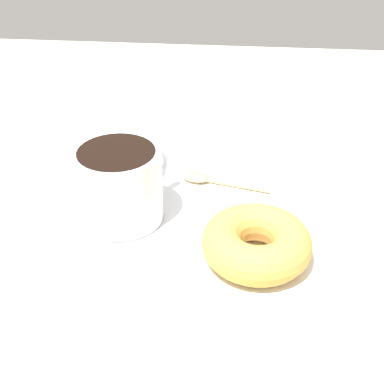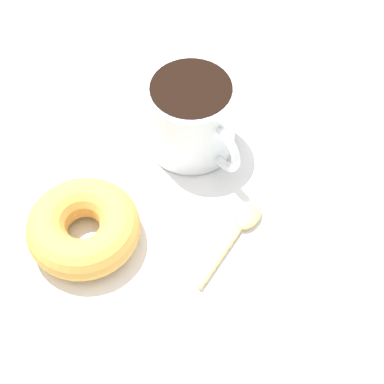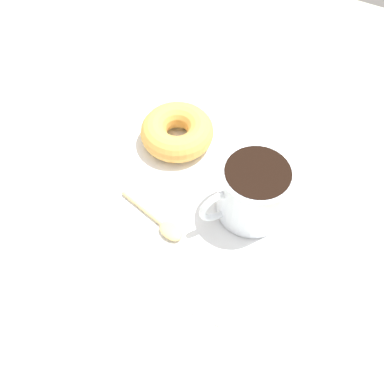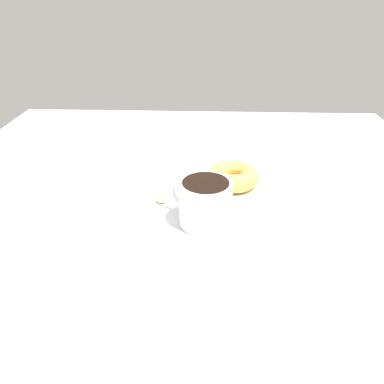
% 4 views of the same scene
% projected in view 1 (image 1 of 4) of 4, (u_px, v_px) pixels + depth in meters
% --- Properties ---
extents(ground_plane, '(1.20, 1.20, 0.02)m').
position_uv_depth(ground_plane, '(201.00, 215.00, 0.63)').
color(ground_plane, beige).
extents(napkin, '(0.30, 0.30, 0.00)m').
position_uv_depth(napkin, '(192.00, 207.00, 0.62)').
color(napkin, white).
rests_on(napkin, ground_plane).
extents(coffee_cup, '(0.12, 0.10, 0.08)m').
position_uv_depth(coffee_cup, '(120.00, 183.00, 0.58)').
color(coffee_cup, silver).
rests_on(coffee_cup, napkin).
extents(donut, '(0.11, 0.11, 0.04)m').
position_uv_depth(donut, '(256.00, 243.00, 0.53)').
color(donut, gold).
rests_on(donut, napkin).
extents(spoon, '(0.04, 0.11, 0.01)m').
position_uv_depth(spoon, '(206.00, 179.00, 0.67)').
color(spoon, '#D8B772').
rests_on(spoon, napkin).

